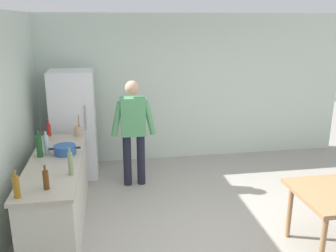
% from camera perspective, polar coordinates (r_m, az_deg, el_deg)
% --- Properties ---
extents(ground_plane, '(14.00, 14.00, 0.00)m').
position_cam_1_polar(ground_plane, '(4.56, 9.20, -18.10)').
color(ground_plane, '#9E998E').
extents(wall_back, '(6.40, 0.12, 2.70)m').
position_cam_1_polar(wall_back, '(6.78, 1.77, 6.02)').
color(wall_back, silver).
rests_on(wall_back, ground_plane).
extents(kitchen_counter, '(0.64, 2.20, 0.90)m').
position_cam_1_polar(kitchen_counter, '(4.89, -17.04, -10.05)').
color(kitchen_counter, beige).
rests_on(kitchen_counter, ground_plane).
extents(refrigerator, '(0.70, 0.67, 1.80)m').
position_cam_1_polar(refrigerator, '(6.21, -14.65, 0.24)').
color(refrigerator, white).
rests_on(refrigerator, ground_plane).
extents(person, '(0.70, 0.22, 1.70)m').
position_cam_1_polar(person, '(5.63, -5.53, -0.09)').
color(person, '#1E1E2D').
rests_on(person, ground_plane).
extents(cooking_pot, '(0.40, 0.28, 0.12)m').
position_cam_1_polar(cooking_pot, '(4.85, -16.03, -3.64)').
color(cooking_pot, '#285193').
rests_on(cooking_pot, kitchen_counter).
extents(utensil_jar, '(0.11, 0.11, 0.32)m').
position_cam_1_polar(utensil_jar, '(5.57, -14.05, -0.70)').
color(utensil_jar, tan).
rests_on(utensil_jar, kitchen_counter).
extents(bottle_sauce_red, '(0.06, 0.06, 0.24)m').
position_cam_1_polar(bottle_sauce_red, '(5.67, -18.37, -0.58)').
color(bottle_sauce_red, '#B22319').
rests_on(bottle_sauce_red, kitchen_counter).
extents(bottle_beer_brown, '(0.06, 0.06, 0.26)m').
position_cam_1_polar(bottle_beer_brown, '(3.92, -18.79, -8.04)').
color(bottle_beer_brown, '#5B3314').
rests_on(bottle_beer_brown, kitchen_counter).
extents(bottle_oil_amber, '(0.06, 0.06, 0.28)m').
position_cam_1_polar(bottle_oil_amber, '(3.84, -22.90, -8.83)').
color(bottle_oil_amber, '#996619').
rests_on(bottle_oil_amber, kitchen_counter).
extents(bottle_water_clear, '(0.07, 0.07, 0.30)m').
position_cam_1_polar(bottle_water_clear, '(4.92, -18.71, -2.79)').
color(bottle_water_clear, silver).
rests_on(bottle_water_clear, kitchen_counter).
extents(bottle_wine_green, '(0.08, 0.08, 0.34)m').
position_cam_1_polar(bottle_wine_green, '(4.83, -19.74, -2.98)').
color(bottle_wine_green, '#1E5123').
rests_on(bottle_wine_green, kitchen_counter).
extents(bottle_vinegar_tall, '(0.06, 0.06, 0.32)m').
position_cam_1_polar(bottle_vinegar_tall, '(4.18, -15.19, -5.74)').
color(bottle_vinegar_tall, gray).
rests_on(bottle_vinegar_tall, kitchen_counter).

